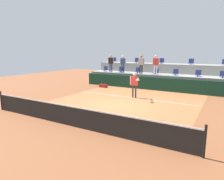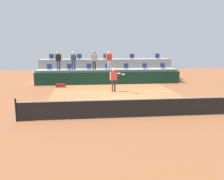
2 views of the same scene
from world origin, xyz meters
name	(u,v)px [view 2 (image 2 of 2)]	position (x,y,z in m)	size (l,w,h in m)	color
ground_plane	(118,99)	(0.00, 0.00, 0.00)	(40.00, 40.00, 0.00)	brown
court_inner_paint	(116,96)	(0.00, 1.00, 0.00)	(9.00, 10.00, 0.01)	#A36038
court_service_line	(114,92)	(0.00, 2.40, 0.01)	(9.00, 0.06, 0.00)	silver
tennis_net	(130,108)	(0.00, -4.00, 0.50)	(10.48, 0.08, 1.07)	black
sponsor_backboard	(109,78)	(0.00, 6.00, 0.55)	(13.00, 0.16, 1.10)	#0F3323
seating_tier_lower	(108,76)	(0.00, 7.30, 0.62)	(13.00, 1.80, 1.25)	gray
seating_tier_upper	(106,69)	(0.00, 9.10, 1.05)	(13.00, 1.80, 2.10)	gray
stadium_chair_lower_far_left	(49,67)	(-5.35, 7.23, 1.46)	(0.44, 0.40, 0.52)	#2D2D33
stadium_chair_lower_left	(69,67)	(-3.54, 7.23, 1.46)	(0.44, 0.40, 0.52)	#2D2D33
stadium_chair_lower_mid_left	(89,67)	(-1.74, 7.23, 1.46)	(0.44, 0.40, 0.52)	#2D2D33
stadium_chair_lower_center	(108,67)	(0.01, 7.23, 1.46)	(0.44, 0.40, 0.52)	#2D2D33
stadium_chair_lower_mid_right	(126,67)	(1.75, 7.23, 1.46)	(0.44, 0.40, 0.52)	#2D2D33
stadium_chair_lower_right	(145,67)	(3.54, 7.23, 1.46)	(0.44, 0.40, 0.52)	#2D2D33
stadium_chair_lower_far_right	(163,66)	(5.31, 7.23, 1.46)	(0.44, 0.40, 0.52)	#2D2D33
stadium_chair_upper_far_left	(52,57)	(-5.35, 9.03, 2.31)	(0.44, 0.40, 0.52)	#2D2D33
stadium_chair_upper_left	(79,57)	(-2.65, 9.03, 2.31)	(0.44, 0.40, 0.52)	#2D2D33
stadium_chair_upper_center	(106,57)	(-0.04, 9.03, 2.31)	(0.44, 0.40, 0.52)	#2D2D33
stadium_chair_upper_right	(132,57)	(2.66, 9.03, 2.31)	(0.44, 0.40, 0.52)	#2D2D33
stadium_chair_upper_far_right	(158,57)	(5.33, 9.03, 2.31)	(0.44, 0.40, 0.52)	#2D2D33
tennis_player	(114,77)	(0.02, 2.48, 1.11)	(1.05, 1.15, 1.80)	#2D2D33
spectator_in_white	(58,59)	(-4.46, 6.85, 2.27)	(0.60, 0.26, 1.70)	navy
spectator_leaning_on_rail	(73,59)	(-3.13, 6.85, 2.23)	(0.58, 0.25, 1.64)	navy
spectator_with_hat	(94,58)	(-1.27, 6.85, 2.27)	(0.58, 0.42, 1.68)	black
spectator_in_grey	(109,58)	(0.09, 6.85, 2.27)	(0.60, 0.25, 1.69)	white
tennis_ball	(162,87)	(2.44, -1.26, 0.95)	(0.07, 0.07, 0.07)	#CCE033
equipment_bag	(61,86)	(-4.16, 4.93, 0.15)	(0.76, 0.28, 0.30)	maroon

